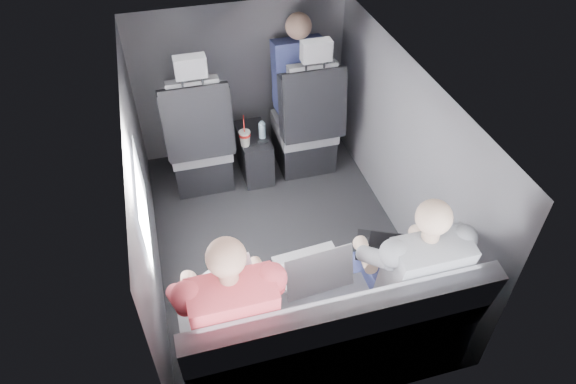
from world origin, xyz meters
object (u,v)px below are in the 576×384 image
object	(u,v)px
water_bottle	(262,131)
passenger_rear_left	(231,310)
soda_cup	(245,138)
laptop_black	(390,249)
front_seat_left	(200,145)
passenger_rear_right	(408,271)
front_seat_right	(306,129)
passenger_front_right	(298,76)
center_console	(254,153)
laptop_silver	(313,268)
rear_bench	(328,338)
laptop_white	(226,285)

from	to	relation	value
water_bottle	passenger_rear_left	bearing A→B (deg)	-108.15
soda_cup	laptop_black	size ratio (longest dim) A/B	0.65
front_seat_left	passenger_rear_right	bearing A→B (deg)	-62.63
front_seat_right	passenger_front_right	distance (m)	0.44
soda_cup	center_console	bearing A→B (deg)	54.53
front_seat_right	passenger_rear_right	size ratio (longest dim) A/B	1.02
center_console	passenger_front_right	size ratio (longest dim) A/B	0.55
front_seat_right	laptop_silver	size ratio (longest dim) A/B	3.15
center_console	rear_bench	size ratio (longest dim) A/B	0.30
passenger_rear_right	soda_cup	bearing A→B (deg)	108.68
center_console	soda_cup	size ratio (longest dim) A/B	1.68
front_seat_left	center_console	world-z (taller)	front_seat_left
soda_cup	passenger_rear_left	size ratio (longest dim) A/B	0.23
laptop_silver	rear_bench	bearing A→B (deg)	-85.39
passenger_front_right	laptop_white	bearing A→B (deg)	-116.80
front_seat_left	soda_cup	xyz separation A→B (m)	(0.36, -0.09, 0.07)
passenger_rear_left	passenger_front_right	xyz separation A→B (m)	(0.97, 2.07, 0.12)
front_seat_right	soda_cup	world-z (taller)	front_seat_right
passenger_rear_left	passenger_rear_right	bearing A→B (deg)	0.02
front_seat_right	passenger_rear_right	distance (m)	1.82
front_seat_left	water_bottle	world-z (taller)	front_seat_left
laptop_white	passenger_rear_left	xyz separation A→B (m)	(-0.01, -0.17, 0.00)
rear_bench	laptop_silver	size ratio (longest dim) A/B	3.99
center_console	laptop_black	size ratio (longest dim) A/B	1.09
water_bottle	passenger_rear_left	distance (m)	1.87
soda_cup	passenger_front_right	bearing A→B (deg)	32.95
laptop_black	soda_cup	bearing A→B (deg)	109.64
center_console	water_bottle	world-z (taller)	water_bottle
laptop_black	passenger_rear_right	xyz separation A→B (m)	(0.03, -0.17, -0.00)
rear_bench	center_console	bearing A→B (deg)	90.00
passenger_front_right	front_seat_left	bearing A→B (deg)	-163.95
passenger_rear_left	front_seat_right	bearing A→B (deg)	61.79
front_seat_right	laptop_silver	distance (m)	1.74
rear_bench	passenger_rear_left	size ratio (longest dim) A/B	1.27
front_seat_left	passenger_rear_right	size ratio (longest dim) A/B	1.02
laptop_white	laptop_black	xyz separation A→B (m)	(0.97, 0.00, -0.00)
center_console	laptop_white	bearing A→B (deg)	-106.95
center_console	passenger_front_right	world-z (taller)	passenger_front_right
laptop_black	rear_bench	bearing A→B (deg)	-149.42
soda_cup	laptop_silver	size ratio (longest dim) A/B	0.71
rear_bench	front_seat_left	bearing A→B (deg)	103.31
laptop_white	laptop_black	distance (m)	0.97
laptop_silver	passenger_rear_right	distance (m)	0.53
passenger_rear_left	laptop_black	bearing A→B (deg)	10.15
laptop_silver	laptop_black	xyz separation A→B (m)	(0.48, 0.02, -0.00)
water_bottle	laptop_white	world-z (taller)	laptop_white
passenger_front_right	passenger_rear_right	bearing A→B (deg)	-88.91
center_console	passenger_rear_left	bearing A→B (deg)	-105.71
front_seat_right	laptop_black	distance (m)	1.65
center_console	passenger_rear_left	xyz separation A→B (m)	(-0.52, -1.85, 0.44)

